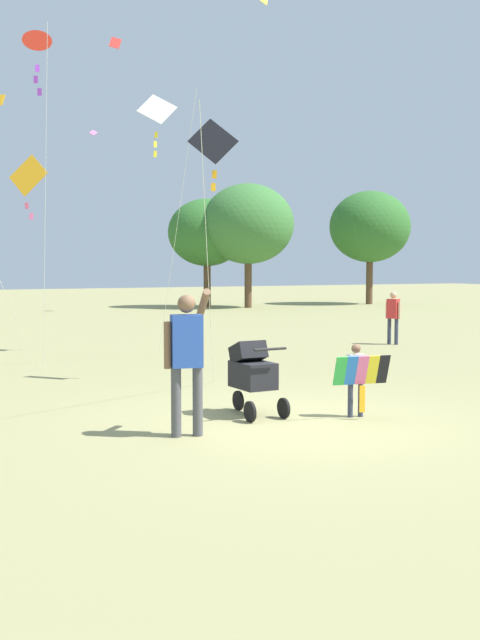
{
  "coord_description": "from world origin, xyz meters",
  "views": [
    {
      "loc": [
        -5.12,
        -8.24,
        2.04
      ],
      "look_at": [
        -0.29,
        0.92,
        1.3
      ],
      "focal_mm": 42.06,
      "sensor_mm": 36.0,
      "label": 1
    }
  ],
  "objects_px": {
    "child_with_butterfly_kite": "(357,373)",
    "kite_orange_delta": "(37,46)",
    "person_adult_flyer": "(187,351)",
    "kite_green_novelty": "(158,119)",
    "stroller": "(252,371)",
    "person_sitting_far": "(393,313)",
    "kite_adult_black": "(213,150)",
    "kite_blue_high": "(27,180)"
  },
  "relations": [
    {
      "from": "child_with_butterfly_kite",
      "to": "kite_adult_black",
      "type": "xyz_separation_m",
      "value": [
        -0.42,
        3.6,
        3.43
      ]
    },
    {
      "from": "stroller",
      "to": "kite_green_novelty",
      "type": "height_order",
      "value": "kite_green_novelty"
    },
    {
      "from": "person_adult_flyer",
      "to": "kite_green_novelty",
      "type": "xyz_separation_m",
      "value": [
        2.91,
        8.2,
        4.41
      ]
    },
    {
      "from": "child_with_butterfly_kite",
      "to": "person_sitting_far",
      "type": "distance_m",
      "value": 9.85
    },
    {
      "from": "stroller",
      "to": "child_with_butterfly_kite",
      "type": "bearing_deg",
      "value": -34.02
    },
    {
      "from": "person_adult_flyer",
      "to": "kite_adult_black",
      "type": "height_order",
      "value": "kite_adult_black"
    },
    {
      "from": "stroller",
      "to": "kite_adult_black",
      "type": "xyz_separation_m",
      "value": [
        0.76,
        2.8,
        3.43
      ]
    },
    {
      "from": "child_with_butterfly_kite",
      "to": "kite_blue_high",
      "type": "relative_size",
      "value": 0.23
    },
    {
      "from": "person_adult_flyer",
      "to": "kite_adult_black",
      "type": "bearing_deg",
      "value": 59.86
    },
    {
      "from": "kite_adult_black",
      "to": "person_sitting_far",
      "type": "xyz_separation_m",
      "value": [
        7.02,
        3.72,
        -3.22
      ]
    },
    {
      "from": "kite_adult_black",
      "to": "person_adult_flyer",
      "type": "bearing_deg",
      "value": -120.14
    },
    {
      "from": "child_with_butterfly_kite",
      "to": "stroller",
      "type": "xyz_separation_m",
      "value": [
        -1.18,
        0.8,
        0.01
      ]
    },
    {
      "from": "kite_blue_high",
      "to": "person_sitting_far",
      "type": "xyz_separation_m",
      "value": [
        9.24,
        -0.61,
        -3.03
      ]
    },
    {
      "from": "child_with_butterfly_kite",
      "to": "kite_green_novelty",
      "type": "xyz_separation_m",
      "value": [
        0.42,
        8.24,
        4.84
      ]
    },
    {
      "from": "kite_adult_black",
      "to": "kite_blue_high",
      "type": "relative_size",
      "value": 1.05
    },
    {
      "from": "kite_adult_black",
      "to": "person_sitting_far",
      "type": "distance_m",
      "value": 8.57
    },
    {
      "from": "child_with_butterfly_kite",
      "to": "kite_green_novelty",
      "type": "relative_size",
      "value": 0.16
    },
    {
      "from": "child_with_butterfly_kite",
      "to": "kite_adult_black",
      "type": "bearing_deg",
      "value": 96.71
    },
    {
      "from": "child_with_butterfly_kite",
      "to": "person_adult_flyer",
      "type": "distance_m",
      "value": 2.53
    },
    {
      "from": "child_with_butterfly_kite",
      "to": "stroller",
      "type": "bearing_deg",
      "value": 145.98
    },
    {
      "from": "person_adult_flyer",
      "to": "kite_blue_high",
      "type": "xyz_separation_m",
      "value": [
        -0.15,
        7.88,
        2.82
      ]
    },
    {
      "from": "person_adult_flyer",
      "to": "kite_orange_delta",
      "type": "bearing_deg",
      "value": 91.63
    },
    {
      "from": "person_adult_flyer",
      "to": "kite_orange_delta",
      "type": "relative_size",
      "value": 0.27
    },
    {
      "from": "kite_orange_delta",
      "to": "kite_green_novelty",
      "type": "bearing_deg",
      "value": 27.49
    },
    {
      "from": "kite_blue_high",
      "to": "child_with_butterfly_kite",
      "type": "bearing_deg",
      "value": -71.55
    },
    {
      "from": "kite_adult_black",
      "to": "stroller",
      "type": "bearing_deg",
      "value": -105.13
    },
    {
      "from": "kite_adult_black",
      "to": "person_sitting_far",
      "type": "relative_size",
      "value": 3.34
    },
    {
      "from": "stroller",
      "to": "person_sitting_far",
      "type": "height_order",
      "value": "person_sitting_far"
    },
    {
      "from": "person_adult_flyer",
      "to": "kite_green_novelty",
      "type": "height_order",
      "value": "kite_green_novelty"
    },
    {
      "from": "kite_blue_high",
      "to": "person_sitting_far",
      "type": "height_order",
      "value": "kite_blue_high"
    },
    {
      "from": "child_with_butterfly_kite",
      "to": "person_adult_flyer",
      "type": "height_order",
      "value": "person_adult_flyer"
    },
    {
      "from": "kite_blue_high",
      "to": "person_sitting_far",
      "type": "relative_size",
      "value": 3.19
    },
    {
      "from": "stroller",
      "to": "person_sitting_far",
      "type": "distance_m",
      "value": 10.15
    },
    {
      "from": "kite_orange_delta",
      "to": "kite_blue_high",
      "type": "relative_size",
      "value": 1.47
    },
    {
      "from": "kite_blue_high",
      "to": "stroller",
      "type": "bearing_deg",
      "value": -78.4
    },
    {
      "from": "kite_adult_black",
      "to": "person_sitting_far",
      "type": "bearing_deg",
      "value": 27.87
    },
    {
      "from": "kite_green_novelty",
      "to": "kite_blue_high",
      "type": "relative_size",
      "value": 1.37
    },
    {
      "from": "child_with_butterfly_kite",
      "to": "kite_orange_delta",
      "type": "xyz_separation_m",
      "value": [
        -2.68,
        6.63,
        5.65
      ]
    },
    {
      "from": "kite_blue_high",
      "to": "kite_adult_black",
      "type": "bearing_deg",
      "value": -62.83
    },
    {
      "from": "person_adult_flyer",
      "to": "kite_adult_black",
      "type": "distance_m",
      "value": 5.1
    },
    {
      "from": "person_adult_flyer",
      "to": "kite_green_novelty",
      "type": "distance_m",
      "value": 9.76
    },
    {
      "from": "kite_adult_black",
      "to": "kite_orange_delta",
      "type": "bearing_deg",
      "value": 126.62
    }
  ]
}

